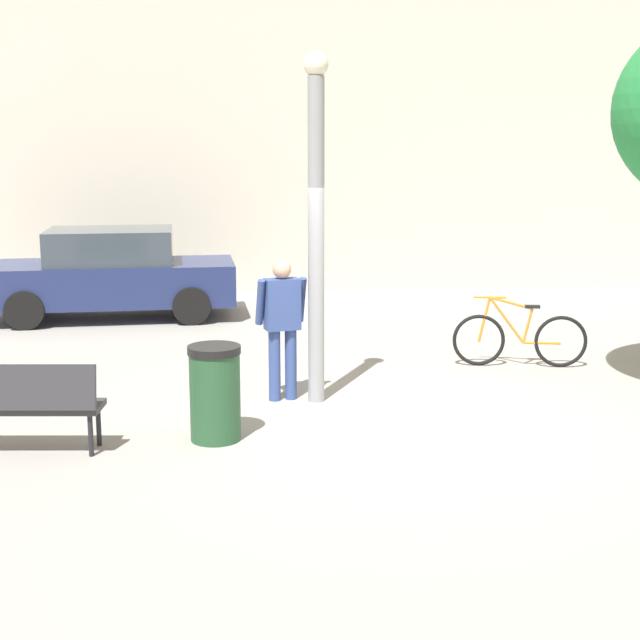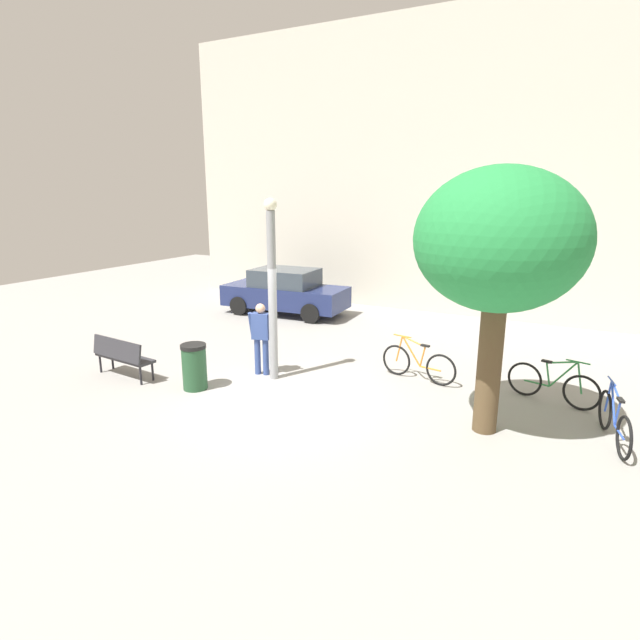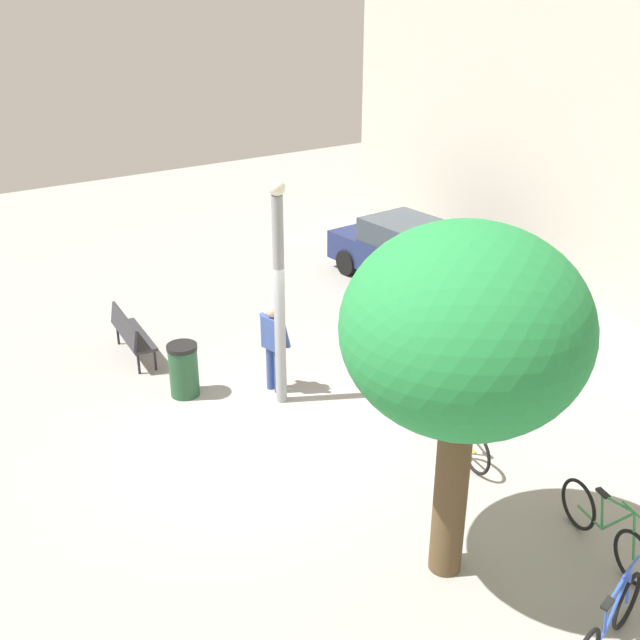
# 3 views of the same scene
# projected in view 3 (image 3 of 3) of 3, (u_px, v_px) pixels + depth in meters

# --- Properties ---
(ground_plane) EXTENTS (36.00, 36.00, 0.00)m
(ground_plane) POSITION_uv_depth(u_px,v_px,m) (257.00, 438.00, 12.42)
(ground_plane) COLOR gray
(lamppost) EXTENTS (0.28, 0.28, 3.98)m
(lamppost) POSITION_uv_depth(u_px,v_px,m) (279.00, 289.00, 12.62)
(lamppost) COLOR gray
(lamppost) RESTS_ON ground_plane
(person_by_lamppost) EXTENTS (0.63, 0.39, 1.67)m
(person_by_lamppost) POSITION_uv_depth(u_px,v_px,m) (274.00, 342.00, 13.44)
(person_by_lamppost) COLOR #334784
(person_by_lamppost) RESTS_ON ground_plane
(park_bench) EXTENTS (1.64, 0.62, 0.92)m
(park_bench) POSITION_uv_depth(u_px,v_px,m) (130.00, 332.00, 14.79)
(park_bench) COLOR #2D2D33
(park_bench) RESTS_ON ground_plane
(plaza_tree) EXTENTS (2.78, 2.78, 4.54)m
(plaza_tree) POSITION_uv_depth(u_px,v_px,m) (465.00, 332.00, 8.35)
(plaza_tree) COLOR brown
(plaza_tree) RESTS_ON ground_plane
(bicycle_green) EXTENTS (1.76, 0.52, 0.97)m
(bicycle_green) POSITION_uv_depth(u_px,v_px,m) (605.00, 528.00, 9.81)
(bicycle_green) COLOR black
(bicycle_green) RESTS_ON ground_plane
(bicycle_blue) EXTENTS (0.47, 1.77, 0.97)m
(bicycle_blue) POSITION_uv_depth(u_px,v_px,m) (607.00, 626.00, 8.34)
(bicycle_blue) COLOR black
(bicycle_blue) RESTS_ON ground_plane
(bicycle_orange) EXTENTS (1.79, 0.36, 0.97)m
(bicycle_orange) POSITION_uv_depth(u_px,v_px,m) (455.00, 432.00, 11.88)
(bicycle_orange) COLOR black
(bicycle_orange) RESTS_ON ground_plane
(parked_car_navy) EXTENTS (4.29, 2.01, 1.55)m
(parked_car_navy) POSITION_uv_depth(u_px,v_px,m) (409.00, 253.00, 18.28)
(parked_car_navy) COLOR navy
(parked_car_navy) RESTS_ON ground_plane
(trash_bin) EXTENTS (0.54, 0.54, 0.99)m
(trash_bin) POSITION_uv_depth(u_px,v_px,m) (184.00, 370.00, 13.49)
(trash_bin) COLOR #234C2D
(trash_bin) RESTS_ON ground_plane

